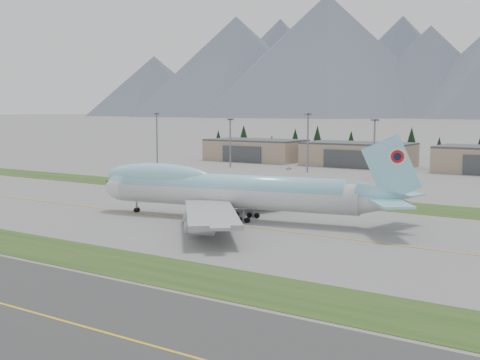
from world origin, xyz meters
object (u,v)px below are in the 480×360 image
Objects in this scene: boeing_747_freighter at (231,190)px; service_vehicle_a at (289,169)px; hangar_left at (256,150)px; hangar_center at (358,154)px; service_vehicle_b at (385,178)px.

service_vehicle_a is at bearing 100.99° from boeing_747_freighter.
boeing_747_freighter is 1.62× the size of hangar_left.
service_vehicle_a is at bearing -40.96° from hangar_left.
service_vehicle_b is (26.64, -39.68, -5.39)m from hangar_center.
boeing_747_freighter reaches higher than hangar_left.
hangar_left reaches higher than service_vehicle_a.
service_vehicle_a is 46.49m from service_vehicle_b.
service_vehicle_b is (81.64, -39.68, -5.39)m from hangar_left.
boeing_747_freighter is at bearing 166.14° from service_vehicle_b.
service_vehicle_a is (-19.07, -31.19, -5.39)m from hangar_center.
service_vehicle_b is at bearing -7.83° from service_vehicle_a.
boeing_747_freighter is at bearing -79.51° from hangar_center.
hangar_center reaches higher than service_vehicle_b.
hangar_left is (-81.66, 144.00, -1.35)m from boeing_747_freighter.
service_vehicle_a is (35.93, -31.19, -5.39)m from hangar_left.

